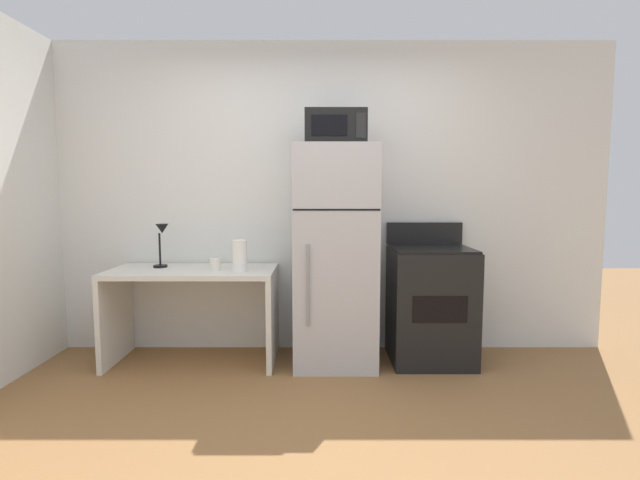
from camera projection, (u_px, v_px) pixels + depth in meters
ground_plane at (309, 448)px, 2.52m from camera, size 12.00×12.00×0.00m
wall_back_white at (313, 199)px, 4.08m from camera, size 5.00×0.10×2.60m
desk at (194, 296)px, 3.77m from camera, size 1.30×0.63×0.75m
desk_lamp at (162, 238)px, 3.80m from camera, size 0.14×0.12×0.35m
coffee_mug at (216, 265)px, 3.66m from camera, size 0.08×0.08×0.09m
paper_towel_roll at (240, 256)px, 3.64m from camera, size 0.11×0.11×0.24m
refrigerator at (335, 256)px, 3.73m from camera, size 0.64×0.67×1.71m
microwave at (336, 128)px, 3.61m from camera, size 0.46×0.35×0.26m
oven_range at (431, 304)px, 3.80m from camera, size 0.63×0.61×1.10m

